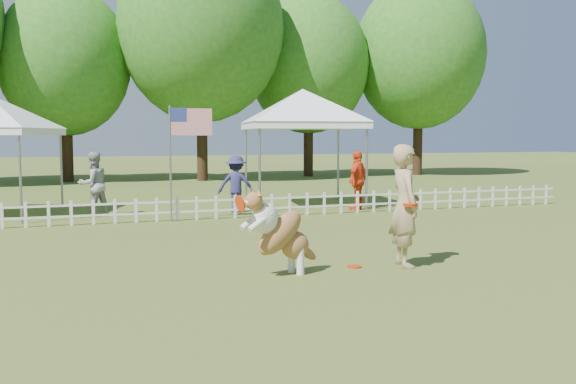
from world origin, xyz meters
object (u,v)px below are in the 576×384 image
at_px(flag_pole, 170,164).
at_px(spectator_c, 358,180).
at_px(dog, 281,233).
at_px(spectator_a, 93,184).
at_px(handler, 405,206).
at_px(frisbee_on_turf, 354,267).
at_px(canopy_tent_right, 303,149).
at_px(spectator_b, 236,184).

xyz_separation_m(flag_pole, spectator_c, (5.48, 0.75, -0.58)).
distance_m(dog, spectator_c, 9.00).
xyz_separation_m(flag_pole, spectator_a, (-1.73, 1.75, -0.58)).
distance_m(handler, frisbee_on_turf, 1.28).
bearing_deg(handler, canopy_tent_right, -0.69).
bearing_deg(frisbee_on_turf, spectator_b, 88.39).
height_order(spectator_a, spectator_c, same).
height_order(flag_pole, spectator_b, flag_pole).
bearing_deg(canopy_tent_right, frisbee_on_turf, -96.85).
xyz_separation_m(handler, dog, (-2.12, 0.00, -0.33)).
relative_size(dog, spectator_c, 0.77).
relative_size(handler, spectator_a, 1.16).
bearing_deg(dog, canopy_tent_right, 51.21).
bearing_deg(flag_pole, canopy_tent_right, 35.62).
bearing_deg(spectator_c, spectator_a, -46.87).
relative_size(canopy_tent_right, flag_pole, 1.20).
xyz_separation_m(handler, spectator_b, (-0.58, 8.12, -0.20)).
bearing_deg(spectator_b, spectator_a, 13.44).
relative_size(handler, flag_pole, 0.69).
height_order(frisbee_on_turf, spectator_c, spectator_c).
height_order(canopy_tent_right, flag_pole, canopy_tent_right).
height_order(frisbee_on_turf, spectator_b, spectator_b).
bearing_deg(dog, spectator_b, 63.71).
distance_m(canopy_tent_right, flag_pole, 4.93).
bearing_deg(spectator_c, frisbee_on_turf, 24.42).
distance_m(frisbee_on_turf, spectator_a, 9.07).
bearing_deg(spectator_b, spectator_c, -171.15).
xyz_separation_m(dog, spectator_c, (4.97, 7.50, 0.19)).
distance_m(handler, canopy_tent_right, 9.21).
relative_size(frisbee_on_turf, canopy_tent_right, 0.07).
bearing_deg(flag_pole, handler, -60.54).
distance_m(dog, spectator_a, 8.78).
relative_size(frisbee_on_turf, spectator_a, 0.14).
distance_m(handler, spectator_c, 8.02).
height_order(canopy_tent_right, spectator_a, canopy_tent_right).
height_order(handler, frisbee_on_turf, handler).
distance_m(spectator_b, spectator_c, 3.49).
bearing_deg(flag_pole, spectator_c, 16.00).
xyz_separation_m(canopy_tent_right, spectator_a, (-6.11, -0.52, -0.87)).
distance_m(dog, canopy_tent_right, 9.87).
distance_m(handler, flag_pole, 7.25).
distance_m(canopy_tent_right, spectator_b, 2.66).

